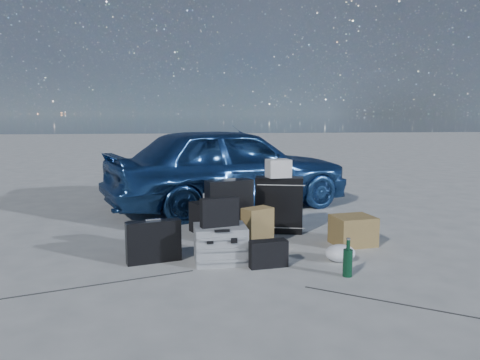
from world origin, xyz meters
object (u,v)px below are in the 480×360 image
at_px(duffel_bag, 221,215).
at_px(cardboard_box, 353,230).
at_px(suitcase_left, 229,210).
at_px(pelican_case, 220,244).
at_px(suitcase_right, 279,205).
at_px(car, 229,167).
at_px(green_bottle, 348,258).
at_px(briefcase, 154,242).

relative_size(duffel_bag, cardboard_box, 1.72).
relative_size(suitcase_left, cardboard_box, 1.61).
height_order(pelican_case, duffel_bag, duffel_bag).
height_order(suitcase_left, duffel_bag, suitcase_left).
relative_size(pelican_case, duffel_bag, 0.67).
height_order(suitcase_right, cardboard_box, suitcase_right).
bearing_deg(duffel_bag, suitcase_right, -42.82).
height_order(car, cardboard_box, car).
bearing_deg(duffel_bag, car, 54.31).
height_order(car, green_bottle, car).
xyz_separation_m(briefcase, cardboard_box, (2.10, 0.35, -0.04)).
height_order(pelican_case, cardboard_box, pelican_case).
height_order(suitcase_left, green_bottle, suitcase_left).
relative_size(car, suitcase_left, 5.40).
distance_m(car, suitcase_right, 1.61).
distance_m(car, duffel_bag, 1.41).
bearing_deg(suitcase_right, pelican_case, -113.40).
bearing_deg(green_bottle, suitcase_left, 123.71).
bearing_deg(suitcase_left, green_bottle, -72.93).
xyz_separation_m(car, green_bottle, (0.72, -3.11, -0.46)).
bearing_deg(cardboard_box, car, 117.58).
bearing_deg(green_bottle, car, 103.01).
relative_size(suitcase_left, green_bottle, 2.06).
bearing_deg(suitcase_right, car, 119.54).
xyz_separation_m(suitcase_right, green_bottle, (0.28, -1.58, -0.17)).
bearing_deg(cardboard_box, pelican_case, -164.11).
distance_m(car, suitcase_left, 1.79).
distance_m(suitcase_right, green_bottle, 1.61).
height_order(pelican_case, suitcase_left, suitcase_left).
bearing_deg(pelican_case, cardboard_box, 13.80).
relative_size(car, briefcase, 7.06).
xyz_separation_m(briefcase, suitcase_left, (0.80, 0.74, 0.14)).
xyz_separation_m(pelican_case, briefcase, (-0.63, 0.07, 0.02)).
relative_size(pelican_case, briefcase, 0.94).
bearing_deg(suitcase_right, cardboard_box, -28.56).
distance_m(pelican_case, suitcase_left, 0.84).
height_order(briefcase, green_bottle, briefcase).
xyz_separation_m(car, duffel_bag, (-0.24, -1.32, -0.44)).
bearing_deg(pelican_case, car, 80.22).
distance_m(briefcase, green_bottle, 1.80).
xyz_separation_m(duffel_bag, green_bottle, (0.96, -1.79, -0.02)).
bearing_deg(suitcase_left, briefcase, -153.80).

